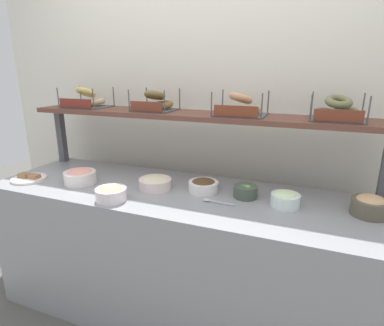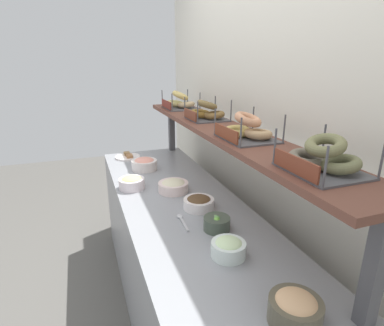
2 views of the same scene
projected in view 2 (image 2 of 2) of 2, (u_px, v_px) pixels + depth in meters
The scene contains 19 objects.
ground_plane at pixel (182, 311), 2.16m from camera, with size 8.00×8.00×0.00m, color #595651.
back_wall at pixel (262, 137), 1.96m from camera, with size 3.51×0.06×2.40m, color silver.
deli_counter at pixel (181, 259), 2.03m from camera, with size 2.31×0.70×0.85m, color gray.
shelf_riser_left at pixel (172, 129), 2.90m from camera, with size 0.05×0.05×0.40m, color #4C4C51.
shelf_riser_right at pixel (374, 272), 0.94m from camera, with size 0.05×0.05×0.40m, color #4C4C51.
upper_shelf at pixel (222, 130), 1.85m from camera, with size 2.27×0.32×0.03m, color brown.
bowl_veggie_mix at pixel (217, 223), 1.55m from camera, with size 0.13×0.13×0.08m.
bowl_potato_salad at pixel (173, 186), 2.01m from camera, with size 0.20×0.20×0.08m.
bowl_hummus at pixel (295, 309), 1.00m from camera, with size 0.17×0.17×0.11m.
bowl_scallion_spread at pixel (228, 248), 1.34m from camera, with size 0.15×0.15×0.08m.
bowl_chocolate_spread at pixel (199, 202), 1.78m from camera, with size 0.18×0.18×0.08m.
bowl_egg_salad at pixel (132, 182), 2.06m from camera, with size 0.17×0.17×0.09m.
bowl_lox_spread at pixel (144, 164), 2.41m from camera, with size 0.20×0.20×0.10m.
serving_plate_white at pixel (128, 157), 2.72m from camera, with size 0.21×0.21×0.04m.
serving_spoon_near_plate at pixel (182, 220), 1.65m from camera, with size 0.18×0.03×0.01m.
bagel_basket_plain at pixel (180, 103), 2.57m from camera, with size 0.31×0.26×0.15m.
bagel_basket_cinnamon_raisin at pixel (207, 112), 2.09m from camera, with size 0.28×0.26×0.14m.
bagel_basket_sesame at pixel (247, 130), 1.57m from camera, with size 0.30×0.26×0.14m.
bagel_basket_poppy at pixel (323, 159), 1.10m from camera, with size 0.27×0.25×0.14m.
Camera 2 is at (1.65, -0.52, 1.66)m, focal length 29.11 mm.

